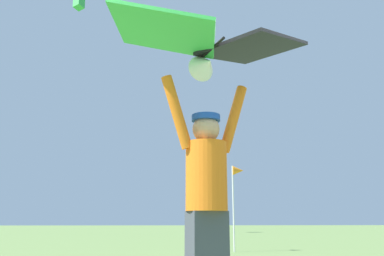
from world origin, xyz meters
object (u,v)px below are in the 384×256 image
object	(u,v)px
held_stunt_kite	(209,47)
marker_flag	(237,177)
distant_kite_green_high_left	(79,2)
kite_flyer_person	(207,196)

from	to	relation	value
held_stunt_kite	marker_flag	distance (m)	6.94
distant_kite_green_high_left	marker_flag	distance (m)	19.07
kite_flyer_person	marker_flag	xyz separation A→B (m)	(1.56, 6.69, 0.89)
kite_flyer_person	marker_flag	size ratio (longest dim) A/B	0.91
held_stunt_kite	marker_flag	bearing A→B (deg)	77.21
kite_flyer_person	distant_kite_green_high_left	size ratio (longest dim) A/B	2.05
kite_flyer_person	marker_flag	bearing A→B (deg)	76.87
kite_flyer_person	distant_kite_green_high_left	world-z (taller)	distant_kite_green_high_left
kite_flyer_person	distant_kite_green_high_left	bearing A→B (deg)	106.39
kite_flyer_person	held_stunt_kite	world-z (taller)	held_stunt_kite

